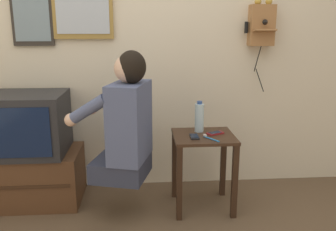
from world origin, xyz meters
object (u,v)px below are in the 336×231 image
television (26,124)px  wall_phone_antique (261,25)px  framed_picture (32,12)px  cell_phone_held (194,136)px  water_bottle (199,117)px  toothbrush (210,138)px  person (126,122)px  cell_phone_spare (215,133)px

television → wall_phone_antique: (1.83, 0.21, 0.72)m
framed_picture → cell_phone_held: framed_picture is taller
water_bottle → toothbrush: size_ratio=1.74×
wall_phone_antique → water_bottle: (-0.54, -0.30, -0.68)m
framed_picture → cell_phone_held: bearing=-22.2°
water_bottle → toothbrush: (0.05, -0.19, -0.10)m
person → cell_phone_held: 0.50m
water_bottle → cell_phone_spare: bearing=-33.3°
person → toothbrush: (0.59, -0.01, -0.13)m
television → cell_phone_held: television is taller
wall_phone_antique → cell_phone_spare: (-0.43, -0.38, -0.78)m
wall_phone_antique → toothbrush: bearing=-134.5°
person → framed_picture: framed_picture is taller
television → framed_picture: size_ratio=1.14×
television → wall_phone_antique: size_ratio=0.78×
television → framed_picture: bearing=81.7°
television → toothbrush: bearing=-12.0°
cell_phone_held → water_bottle: water_bottle is taller
cell_phone_spare → toothbrush: 0.14m
television → toothbrush: (1.34, -0.28, -0.06)m
cell_phone_spare → water_bottle: bearing=-148.3°
cell_phone_held → toothbrush: size_ratio=0.92×
cell_phone_spare → water_bottle: water_bottle is taller
person → cell_phone_held: (0.48, 0.04, -0.13)m
person → wall_phone_antique: (1.08, 0.49, 0.65)m
person → cell_phone_spare: (0.65, 0.11, -0.13)m
person → cell_phone_spare: size_ratio=6.49×
cell_phone_held → cell_phone_spare: same height
framed_picture → cell_phone_spare: bearing=-17.0°
framed_picture → cell_phone_spare: 1.68m
person → framed_picture: size_ratio=1.76×
person → cell_phone_spare: person is taller
framed_picture → toothbrush: framed_picture is taller
person → toothbrush: bearing=-75.4°
wall_phone_antique → cell_phone_spare: size_ratio=5.39×
wall_phone_antique → framed_picture: size_ratio=1.47×
framed_picture → water_bottle: framed_picture is taller
person → television: 0.81m
water_bottle → cell_phone_held: bearing=-112.0°
water_bottle → person: bearing=-161.2°
person → cell_phone_spare: bearing=-64.6°
television → wall_phone_antique: wall_phone_antique is taller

